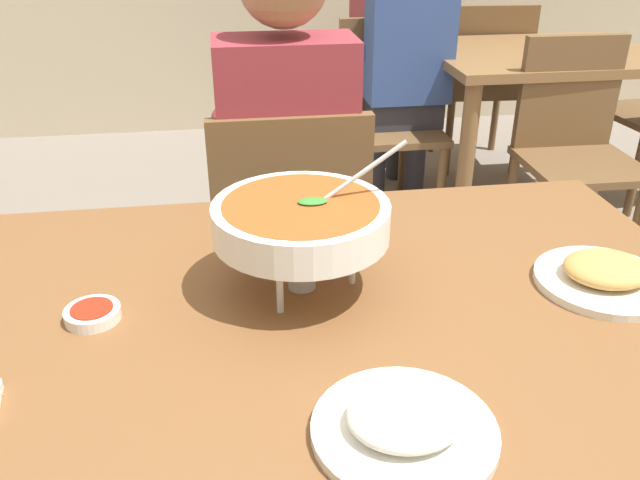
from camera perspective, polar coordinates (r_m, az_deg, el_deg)
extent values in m
cube|color=brown|center=(1.12, 1.14, -6.69)|extent=(1.37, 0.93, 0.04)
cylinder|color=brown|center=(1.73, -22.77, -10.89)|extent=(0.07, 0.07, 0.72)
cylinder|color=brown|center=(1.84, 18.59, -7.53)|extent=(0.07, 0.07, 0.72)
cube|color=brown|center=(2.00, -2.94, -0.52)|extent=(0.44, 0.44, 0.03)
cube|color=brown|center=(1.72, -2.45, 3.44)|extent=(0.42, 0.04, 0.45)
cylinder|color=brown|center=(2.30, 1.43, -2.94)|extent=(0.04, 0.04, 0.42)
cylinder|color=brown|center=(2.27, -8.08, -3.63)|extent=(0.04, 0.04, 0.42)
cylinder|color=brown|center=(1.99, 3.30, -8.44)|extent=(0.04, 0.04, 0.42)
cylinder|color=brown|center=(1.96, -7.82, -9.35)|extent=(0.04, 0.04, 0.42)
cylinder|color=#2D2D38|center=(2.14, -0.18, -5.06)|extent=(0.10, 0.10, 0.45)
cylinder|color=#2D2D38|center=(2.12, -5.56, -5.47)|extent=(0.10, 0.10, 0.45)
cube|color=#2D2D38|center=(1.95, -2.93, 1.15)|extent=(0.32, 0.32, 0.12)
cube|color=maroon|center=(1.76, -2.91, 9.08)|extent=(0.36, 0.20, 0.50)
cylinder|color=maroon|center=(1.98, 1.19, 9.74)|extent=(0.08, 0.28, 0.08)
cylinder|color=maroon|center=(1.96, -8.21, 9.23)|extent=(0.08, 0.28, 0.08)
cylinder|color=silver|center=(1.15, 2.84, -1.59)|extent=(0.01, 0.01, 0.10)
cylinder|color=silver|center=(1.21, -4.18, -0.27)|extent=(0.01, 0.01, 0.10)
cylinder|color=silver|center=(1.07, -3.49, -4.12)|extent=(0.01, 0.01, 0.10)
torus|color=silver|center=(1.12, -1.64, 0.31)|extent=(0.21, 0.21, 0.01)
cylinder|color=#B2B2B7|center=(1.16, -1.58, -3.30)|extent=(0.05, 0.05, 0.04)
cone|color=orange|center=(1.14, -1.61, -1.92)|extent=(0.02, 0.02, 0.04)
cylinder|color=white|center=(1.10, -1.66, 1.70)|extent=(0.30, 0.30, 0.06)
cylinder|color=#994C1E|center=(1.09, -1.68, 2.88)|extent=(0.26, 0.26, 0.01)
ellipsoid|color=#388433|center=(1.09, -0.64, 3.37)|extent=(0.05, 0.03, 0.01)
cylinder|color=silver|center=(1.11, 2.80, 5.23)|extent=(0.18, 0.01, 0.13)
cylinder|color=white|center=(0.88, 7.30, -16.07)|extent=(0.24, 0.24, 0.01)
ellipsoid|color=white|center=(0.86, 7.40, -14.85)|extent=(0.15, 0.13, 0.04)
cylinder|color=white|center=(1.27, 23.43, -3.38)|extent=(0.24, 0.24, 0.01)
ellipsoid|color=tan|center=(1.26, 23.64, -2.38)|extent=(0.15, 0.13, 0.04)
cylinder|color=white|center=(1.14, -19.10, -6.09)|extent=(0.09, 0.09, 0.02)
cylinder|color=maroon|center=(1.13, -19.17, -5.71)|extent=(0.07, 0.07, 0.01)
cube|color=brown|center=(3.24, 18.68, 14.94)|extent=(1.00, 0.80, 0.04)
cylinder|color=brown|center=(2.87, 12.49, 6.21)|extent=(0.07, 0.07, 0.72)
cylinder|color=brown|center=(3.48, 8.69, 10.30)|extent=(0.07, 0.07, 0.72)
cylinder|color=brown|center=(3.82, 21.64, 10.27)|extent=(0.07, 0.07, 0.72)
cube|color=brown|center=(3.54, 3.95, 12.09)|extent=(0.50, 0.50, 0.03)
cube|color=brown|center=(3.51, 7.47, 15.81)|extent=(0.10, 0.42, 0.45)
cylinder|color=brown|center=(3.78, 0.75, 9.60)|extent=(0.04, 0.04, 0.42)
cylinder|color=brown|center=(3.42, 0.83, 7.64)|extent=(0.04, 0.04, 0.42)
cylinder|color=brown|center=(3.81, 6.56, 9.54)|extent=(0.04, 0.04, 0.42)
cylinder|color=brown|center=(3.45, 7.21, 7.58)|extent=(0.04, 0.04, 0.42)
cube|color=brown|center=(3.04, 6.20, 9.34)|extent=(0.44, 0.44, 0.03)
cube|color=brown|center=(3.16, 5.52, 14.62)|extent=(0.42, 0.04, 0.45)
cylinder|color=brown|center=(2.90, 3.23, 3.83)|extent=(0.04, 0.04, 0.42)
cylinder|color=brown|center=(3.00, 10.39, 4.20)|extent=(0.04, 0.04, 0.42)
cylinder|color=brown|center=(3.25, 1.92, 6.50)|extent=(0.04, 0.04, 0.42)
cylinder|color=brown|center=(3.33, 8.40, 6.78)|extent=(0.04, 0.04, 0.42)
cube|color=brown|center=(2.82, 21.73, 6.05)|extent=(0.45, 0.45, 0.03)
cube|color=brown|center=(2.92, 20.77, 11.90)|extent=(0.42, 0.05, 0.45)
cylinder|color=brown|center=(2.67, 19.12, -0.02)|extent=(0.04, 0.04, 0.42)
cylinder|color=brown|center=(2.85, 26.01, 0.43)|extent=(0.04, 0.04, 0.42)
cylinder|color=brown|center=(2.97, 16.12, 3.34)|extent=(0.04, 0.04, 0.42)
cylinder|color=brown|center=(3.14, 22.53, 3.58)|extent=(0.04, 0.04, 0.42)
cube|color=brown|center=(3.86, 13.47, 12.72)|extent=(0.47, 0.47, 0.03)
cube|color=brown|center=(3.62, 14.82, 15.54)|extent=(0.42, 0.07, 0.45)
cylinder|color=brown|center=(4.15, 14.93, 10.33)|extent=(0.04, 0.04, 0.42)
cylinder|color=brown|center=(4.05, 9.75, 10.42)|extent=(0.04, 0.04, 0.42)
cylinder|color=brown|center=(3.81, 16.67, 8.59)|extent=(0.04, 0.04, 0.42)
cylinder|color=brown|center=(3.70, 11.08, 8.66)|extent=(0.04, 0.04, 0.42)
cylinder|color=brown|center=(3.74, 22.18, 7.34)|extent=(0.04, 0.04, 0.42)
cylinder|color=brown|center=(3.46, 25.68, 5.10)|extent=(0.04, 0.04, 0.42)
cylinder|color=#2D2D38|center=(3.61, 6.65, 8.77)|extent=(0.10, 0.10, 0.45)
cylinder|color=#2D2D38|center=(3.79, 5.89, 9.74)|extent=(0.10, 0.10, 0.45)
cube|color=#2D2D38|center=(3.61, 5.87, 13.54)|extent=(0.32, 0.32, 0.12)
cube|color=maroon|center=(3.53, 4.79, 18.41)|extent=(0.20, 0.36, 0.50)
cylinder|color=maroon|center=(3.44, 8.77, 17.10)|extent=(0.28, 0.08, 0.08)
cylinder|color=maroon|center=(3.74, 7.33, 18.02)|extent=(0.28, 0.08, 0.08)
cylinder|color=#2D2D38|center=(3.28, 8.23, 6.73)|extent=(0.10, 0.10, 0.45)
cylinder|color=#2D2D38|center=(3.23, 4.80, 6.59)|extent=(0.10, 0.10, 0.45)
cube|color=#2D2D38|center=(3.13, 6.99, 11.28)|extent=(0.32, 0.32, 0.12)
cube|color=#334C8C|center=(2.98, 7.75, 16.57)|extent=(0.36, 0.20, 0.50)
cylinder|color=#334C8C|center=(3.22, 9.57, 16.36)|extent=(0.08, 0.28, 0.08)
cylinder|color=#334C8C|center=(3.14, 3.76, 16.38)|extent=(0.08, 0.28, 0.08)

